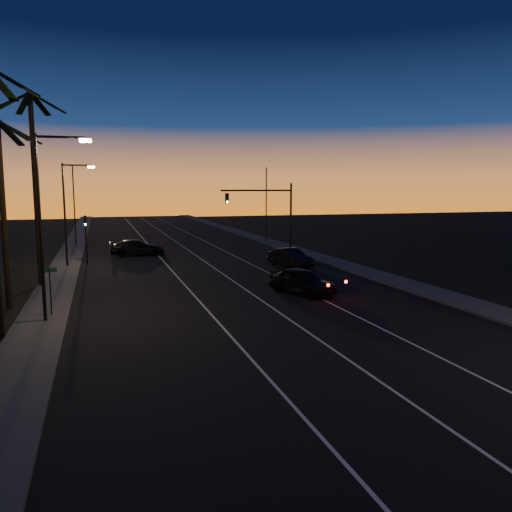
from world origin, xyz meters
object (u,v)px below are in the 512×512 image
object	(u,v)px
right_car	(290,258)
cross_car	(137,248)
lead_car	(302,281)
signal_mast	(268,206)

from	to	relation	value
right_car	cross_car	size ratio (longest dim) A/B	0.91
lead_car	cross_car	distance (m)	22.92
lead_car	right_car	xyz separation A→B (m)	(3.23, 10.24, -0.03)
signal_mast	lead_car	bearing A→B (deg)	-101.92
cross_car	signal_mast	bearing A→B (deg)	-18.21
signal_mast	cross_car	bearing A→B (deg)	161.79
signal_mast	lead_car	size ratio (longest dim) A/B	1.30
right_car	cross_car	distance (m)	16.06
lead_car	right_car	size ratio (longest dim) A/B	1.12
lead_car	cross_car	world-z (taller)	lead_car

